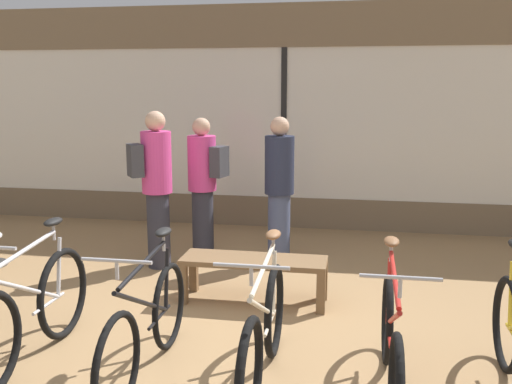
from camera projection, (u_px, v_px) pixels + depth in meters
The scene contains 10 objects.
ground_plane at pixel (218, 347), 4.60m from camera, with size 24.00×24.00×0.00m, color #99754C.
shop_back_wall at pixel (284, 116), 8.19m from camera, with size 12.00×0.08×3.20m.
bicycle_left at pixel (30, 313), 4.26m from camera, with size 0.46×1.76×1.06m.
bicycle_center_left at pixel (147, 326), 4.07m from camera, with size 0.46×1.69×1.03m.
bicycle_center_right at pixel (264, 334), 3.93m from camera, with size 0.46×1.75×1.04m.
bicycle_right at pixel (391, 344), 3.81m from camera, with size 0.46×1.73×1.02m.
display_bench at pixel (254, 266), 5.50m from camera, with size 1.40×0.44×0.44m.
customer_near_rack at pixel (156, 184), 6.44m from camera, with size 0.56×0.51×1.80m.
customer_by_window at pixel (279, 188), 6.59m from camera, with size 0.47×0.47×1.73m.
customer_mid_floor at pixel (204, 183), 6.85m from camera, with size 0.54×0.42×1.70m.
Camera 1 is at (1.06, -4.17, 2.09)m, focal length 40.00 mm.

